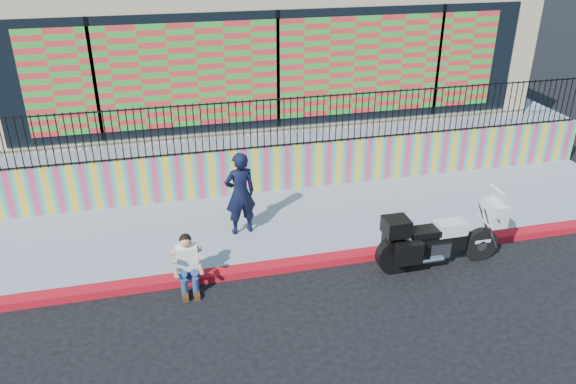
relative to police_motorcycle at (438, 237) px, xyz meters
name	(u,v)px	position (x,y,z in m)	size (l,w,h in m)	color
ground	(325,263)	(-2.06, 0.58, -0.65)	(90.00, 90.00, 0.00)	black
red_curb	(325,260)	(-2.06, 0.58, -0.57)	(16.00, 0.30, 0.15)	#A40B0D
sidewalk	(304,221)	(-2.06, 2.23, -0.57)	(16.00, 3.00, 0.15)	#868FA1
mural_wall	(287,167)	(-2.06, 3.83, 0.05)	(16.00, 0.20, 1.10)	#D73866
metal_fence	(287,122)	(-2.06, 3.83, 1.20)	(15.80, 0.04, 1.20)	black
elevated_platform	(250,108)	(-2.06, 8.93, -0.02)	(16.00, 10.00, 1.25)	#868FA1
storefront_building	(248,26)	(-2.06, 8.71, 2.60)	(14.00, 8.06, 4.00)	#CAB386
police_motorcycle	(438,237)	(0.00, 0.00, 0.00)	(2.48, 0.82, 1.54)	black
police_officer	(240,193)	(-3.49, 1.95, 0.40)	(0.65, 0.43, 1.79)	black
seated_man	(188,269)	(-4.73, 0.33, -0.20)	(0.54, 0.71, 1.06)	navy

